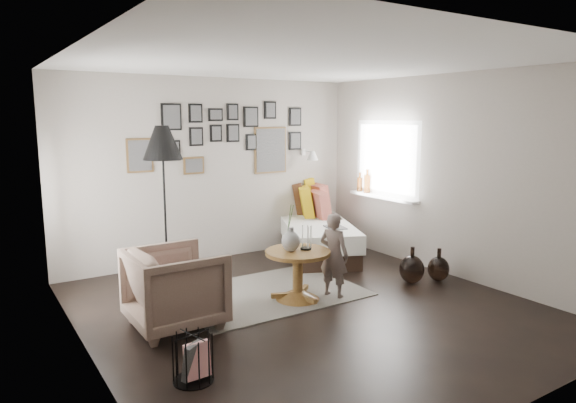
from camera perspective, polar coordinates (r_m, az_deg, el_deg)
ground at (r=5.69m, az=2.36°, el=-11.74°), size 4.80×4.80×0.00m
wall_back at (r=7.43m, az=-8.32°, el=3.50°), size 4.50×0.00×4.50m
wall_front at (r=3.71m, az=24.49°, el=-3.16°), size 4.50×0.00×4.50m
wall_left at (r=4.47m, az=-21.80°, el=-0.97°), size 0.00×4.80×4.80m
wall_right at (r=6.90m, az=17.89°, el=2.69°), size 0.00×4.80×4.80m
ceiling at (r=5.34m, az=2.56°, el=15.28°), size 4.80×4.80×0.00m
door_left at (r=5.68m, az=-23.88°, el=-1.58°), size 0.00×2.14×2.14m
window_right at (r=7.81m, az=9.79°, el=1.01°), size 0.15×1.32×1.30m
gallery_wall at (r=7.51m, az=-6.34°, el=6.98°), size 2.74×0.03×1.08m
wall_sconce at (r=7.97m, az=2.68°, el=5.15°), size 0.18×0.36×0.16m
rug at (r=6.13m, az=-2.13°, el=-10.10°), size 2.11×1.49×0.01m
pedestal_table at (r=5.84m, az=1.09°, el=-8.41°), size 0.73×0.73×0.58m
vase at (r=5.69m, az=0.32°, el=-3.99°), size 0.21×0.21×0.52m
candles at (r=5.78m, az=2.01°, el=-4.06°), size 0.13×0.13×0.27m
daybed at (r=7.89m, az=2.59°, el=-3.15°), size 1.75×2.37×1.08m
magazine_on_daybed at (r=7.31m, az=5.26°, el=-2.87°), size 0.32×0.38×0.02m
armchair at (r=5.22m, az=-12.41°, el=-9.34°), size 0.87×0.85×0.79m
armchair_cushion at (r=5.25m, az=-12.32°, el=-8.25°), size 0.37×0.38×0.16m
floor_lamp at (r=6.11m, az=-13.76°, el=5.68°), size 0.46×0.46×1.95m
magazine_basket at (r=4.25m, az=-10.50°, el=-16.76°), size 0.37×0.37×0.38m
demijohn_large at (r=6.61m, az=13.59°, el=-7.32°), size 0.31×0.31×0.46m
demijohn_small at (r=6.80m, az=16.37°, el=-7.17°), size 0.27×0.27×0.42m
child at (r=5.90m, az=5.12°, el=-5.95°), size 0.36×0.42×0.99m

